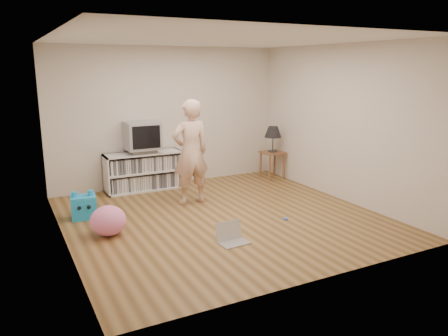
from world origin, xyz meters
TOP-DOWN VIEW (x-y plane):
  - ground at (0.00, 0.00)m, footprint 4.50×4.50m
  - walls at (0.00, 0.00)m, footprint 4.52×4.52m
  - ceiling at (0.00, 0.00)m, footprint 4.50×4.50m
  - media_unit at (-0.59, 2.04)m, footprint 1.40×0.45m
  - dvd_deck at (-0.59, 2.02)m, footprint 0.45×0.35m
  - crt_tv at (-0.59, 2.02)m, footprint 0.60×0.53m
  - side_table at (1.99, 1.65)m, footprint 0.42×0.42m
  - table_lamp at (1.99, 1.65)m, footprint 0.34×0.34m
  - person at (-0.13, 0.87)m, footprint 0.65×0.44m
  - laptop at (-0.33, -0.91)m, footprint 0.40×0.33m
  - playing_cards at (0.80, -0.53)m, footprint 0.10×0.11m
  - plush_blue at (-1.87, 0.92)m, footprint 0.40×0.35m
  - plush_pink at (-1.69, 0.07)m, footprint 0.63×0.63m

SIDE VIEW (x-z plane):
  - ground at x=0.00m, z-range 0.00..0.00m
  - playing_cards at x=0.80m, z-range 0.00..0.02m
  - laptop at x=-0.33m, z-range -0.06..0.20m
  - plush_blue at x=-1.87m, z-range -0.03..0.39m
  - plush_pink at x=-1.69m, z-range 0.00..0.41m
  - media_unit at x=-0.59m, z-range 0.00..0.70m
  - side_table at x=1.99m, z-range 0.14..0.69m
  - dvd_deck at x=-0.59m, z-range 0.70..0.77m
  - person at x=-0.13m, z-range 0.00..1.73m
  - table_lamp at x=1.99m, z-range 0.68..1.20m
  - crt_tv at x=-0.59m, z-range 0.77..1.27m
  - walls at x=0.00m, z-range 0.00..2.60m
  - ceiling at x=0.00m, z-range 2.60..2.60m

